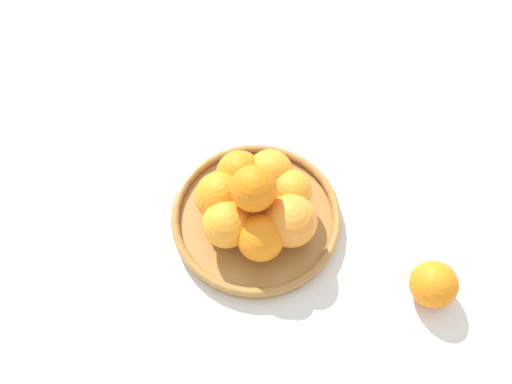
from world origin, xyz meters
TOP-DOWN VIEW (x-y plane):
  - ground_plane at (0.00, 0.00)m, footprint 4.00×4.00m
  - fruit_bowl at (0.00, 0.00)m, footprint 0.28×0.28m
  - orange_pile at (-0.00, -0.00)m, footprint 0.19×0.20m
  - stray_orange at (-0.05, -0.29)m, footprint 0.07×0.07m

SIDE VIEW (x-z plane):
  - ground_plane at x=0.00m, z-range 0.00..0.00m
  - fruit_bowl at x=0.00m, z-range 0.00..0.03m
  - stray_orange at x=-0.05m, z-range 0.00..0.07m
  - orange_pile at x=0.00m, z-range 0.01..0.14m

